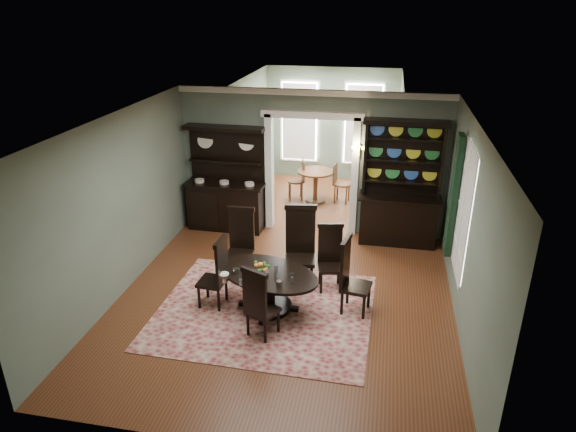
# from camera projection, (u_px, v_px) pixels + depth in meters

# --- Properties ---
(room) EXTENTS (5.51, 6.01, 3.01)m
(room) POSITION_uv_depth(u_px,v_px,m) (283.00, 214.00, 7.90)
(room) COLOR brown
(room) RESTS_ON ground
(parlor) EXTENTS (3.51, 3.50, 3.01)m
(parlor) POSITION_uv_depth(u_px,v_px,m) (327.00, 133.00, 12.88)
(parlor) COLOR brown
(parlor) RESTS_ON ground
(doorway_trim) EXTENTS (2.08, 0.25, 2.57)m
(doorway_trim) POSITION_uv_depth(u_px,v_px,m) (312.00, 157.00, 10.55)
(doorway_trim) COLOR white
(doorway_trim) RESTS_ON floor
(right_window) EXTENTS (0.15, 1.47, 2.12)m
(right_window) POSITION_uv_depth(u_px,v_px,m) (459.00, 204.00, 8.22)
(right_window) COLOR white
(right_window) RESTS_ON wall_right
(wall_sconce) EXTENTS (0.27, 0.21, 0.21)m
(wall_sconce) POSITION_uv_depth(u_px,v_px,m) (358.00, 149.00, 10.14)
(wall_sconce) COLOR gold
(wall_sconce) RESTS_ON back_wall_right
(rug) EXTENTS (3.44, 2.95, 0.01)m
(rug) POSITION_uv_depth(u_px,v_px,m) (265.00, 310.00, 8.27)
(rug) COLOR maroon
(rug) RESTS_ON floor
(dining_table) EXTENTS (2.01, 2.01, 0.67)m
(dining_table) POSITION_uv_depth(u_px,v_px,m) (268.00, 284.00, 8.14)
(dining_table) COLOR black
(dining_table) RESTS_ON rug
(centerpiece) EXTENTS (1.22, 0.79, 0.20)m
(centerpiece) POSITION_uv_depth(u_px,v_px,m) (261.00, 271.00, 8.00)
(centerpiece) COLOR silver
(centerpiece) RESTS_ON dining_table
(chair_far_left) EXTENTS (0.50, 0.46, 1.28)m
(chair_far_left) POSITION_uv_depth(u_px,v_px,m) (241.00, 240.00, 9.11)
(chair_far_left) COLOR black
(chair_far_left) RESTS_ON rug
(chair_far_mid) EXTENTS (0.60, 0.58, 1.44)m
(chair_far_mid) POSITION_uv_depth(u_px,v_px,m) (300.00, 244.00, 8.81)
(chair_far_mid) COLOR black
(chair_far_mid) RESTS_ON rug
(chair_far_right) EXTENTS (0.50, 0.48, 1.16)m
(chair_far_right) POSITION_uv_depth(u_px,v_px,m) (330.00, 255.00, 8.74)
(chair_far_right) COLOR black
(chair_far_right) RESTS_ON rug
(chair_end_left) EXTENTS (0.46, 0.48, 1.22)m
(chair_end_left) POSITION_uv_depth(u_px,v_px,m) (217.00, 271.00, 8.16)
(chair_end_left) COLOR black
(chair_end_left) RESTS_ON rug
(chair_end_right) EXTENTS (0.52, 0.54, 1.27)m
(chair_end_right) POSITION_uv_depth(u_px,v_px,m) (350.00, 274.00, 8.03)
(chair_end_right) COLOR black
(chair_end_right) RESTS_ON rug
(chair_near) EXTENTS (0.56, 0.55, 1.17)m
(chair_near) POSITION_uv_depth(u_px,v_px,m) (258.00, 302.00, 7.39)
(chair_near) COLOR black
(chair_near) RESTS_ON rug
(sideboard) EXTENTS (1.70, 0.63, 2.23)m
(sideboard) POSITION_uv_depth(u_px,v_px,m) (226.00, 194.00, 10.96)
(sideboard) COLOR black
(sideboard) RESTS_ON floor
(welsh_dresser) EXTENTS (1.61, 0.59, 2.52)m
(welsh_dresser) POSITION_uv_depth(u_px,v_px,m) (399.00, 200.00, 10.26)
(welsh_dresser) COLOR black
(welsh_dresser) RESTS_ON floor
(parlor_table) EXTENTS (0.86, 0.86, 0.80)m
(parlor_table) POSITION_uv_depth(u_px,v_px,m) (316.00, 182.00, 12.44)
(parlor_table) COLOR #532917
(parlor_table) RESTS_ON parlor_floor
(parlor_chair_left) EXTENTS (0.45, 0.44, 0.99)m
(parlor_chair_left) POSITION_uv_depth(u_px,v_px,m) (299.00, 179.00, 12.63)
(parlor_chair_left) COLOR #532917
(parlor_chair_left) RESTS_ON parlor_floor
(parlor_chair_right) EXTENTS (0.43, 0.41, 0.97)m
(parlor_chair_right) POSITION_uv_depth(u_px,v_px,m) (339.00, 182.00, 12.45)
(parlor_chair_right) COLOR #532917
(parlor_chair_right) RESTS_ON parlor_floor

